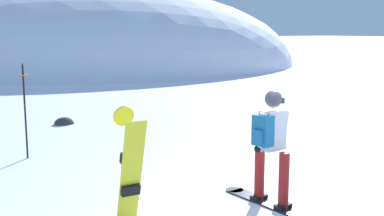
{
  "coord_description": "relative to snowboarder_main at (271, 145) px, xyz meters",
  "views": [
    {
      "loc": [
        -4.87,
        -5.47,
        2.56
      ],
      "look_at": [
        -0.23,
        2.87,
        1.0
      ],
      "focal_mm": 44.74,
      "sensor_mm": 36.0,
      "label": 1
    }
  ],
  "objects": [
    {
      "name": "ground_plane",
      "position": [
        0.59,
        0.14,
        -0.92
      ],
      "size": [
        300.0,
        300.0,
        0.0
      ],
      "primitive_type": "plane",
      "color": "white"
    },
    {
      "name": "ridge_peak_main",
      "position": [
        7.44,
        29.03,
        -0.92
      ],
      "size": [
        28.66,
        25.79,
        11.37
      ],
      "color": "white",
      "rests_on": "ground"
    },
    {
      "name": "snowboarder_main",
      "position": [
        0.0,
        0.0,
        0.0
      ],
      "size": [
        0.64,
        1.82,
        1.71
      ],
      "color": "black",
      "rests_on": "ground"
    },
    {
      "name": "spare_snowboard",
      "position": [
        -2.08,
        0.26,
        -0.11
      ],
      "size": [
        0.28,
        0.5,
        1.6
      ],
      "color": "yellow",
      "rests_on": "ground"
    },
    {
      "name": "piste_marker_near",
      "position": [
        -2.62,
        4.47,
        0.19
      ],
      "size": [
        0.2,
        0.2,
        1.94
      ],
      "color": "black",
      "rests_on": "ground"
    },
    {
      "name": "rock_dark",
      "position": [
        -1.07,
        7.66,
        -0.92
      ],
      "size": [
        0.54,
        0.46,
        0.38
      ],
      "color": "#383333",
      "rests_on": "ground"
    }
  ]
}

